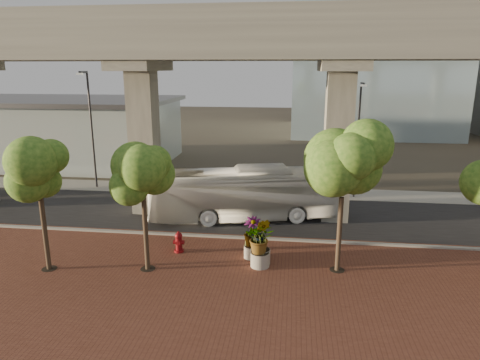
# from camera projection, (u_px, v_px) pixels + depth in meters

# --- Properties ---
(ground) EXTENTS (160.00, 160.00, 0.00)m
(ground) POSITION_uv_depth(u_px,v_px,m) (234.00, 226.00, 25.60)
(ground) COLOR #373028
(ground) RESTS_ON ground
(brick_plaza) EXTENTS (70.00, 13.00, 0.06)m
(brick_plaza) POSITION_uv_depth(u_px,v_px,m) (208.00, 293.00, 17.91)
(brick_plaza) COLOR brown
(brick_plaza) RESTS_ON ground
(asphalt_road) EXTENTS (90.00, 8.00, 0.04)m
(asphalt_road) POSITION_uv_depth(u_px,v_px,m) (239.00, 215.00, 27.51)
(asphalt_road) COLOR black
(asphalt_road) RESTS_ON ground
(curb_strip) EXTENTS (70.00, 0.25, 0.16)m
(curb_strip) POSITION_uv_depth(u_px,v_px,m) (229.00, 237.00, 23.66)
(curb_strip) COLOR #9C9A91
(curb_strip) RESTS_ON ground
(far_sidewalk) EXTENTS (90.00, 3.00, 0.06)m
(far_sidewalk) POSITION_uv_depth(u_px,v_px,m) (248.00, 191.00, 32.79)
(far_sidewalk) COLOR #9C9A91
(far_sidewalk) RESTS_ON ground
(transit_viaduct) EXTENTS (72.00, 5.60, 12.40)m
(transit_viaduct) POSITION_uv_depth(u_px,v_px,m) (238.00, 100.00, 25.67)
(transit_viaduct) COLOR #99988B
(transit_viaduct) RESTS_ON ground
(station_pavilion) EXTENTS (23.00, 13.00, 6.30)m
(station_pavilion) POSITION_uv_depth(u_px,v_px,m) (58.00, 130.00, 42.56)
(station_pavilion) COLOR silver
(station_pavilion) RESTS_ON ground
(transit_bus) EXTENTS (11.98, 5.25, 3.25)m
(transit_bus) POSITION_uv_depth(u_px,v_px,m) (244.00, 194.00, 26.40)
(transit_bus) COLOR white
(transit_bus) RESTS_ON ground
(fire_hydrant) EXTENTS (0.55, 0.50, 1.10)m
(fire_hydrant) POSITION_uv_depth(u_px,v_px,m) (179.00, 242.00, 21.74)
(fire_hydrant) COLOR maroon
(fire_hydrant) RESTS_ON ground
(planter_front) EXTENTS (1.99, 1.99, 2.19)m
(planter_front) POSITION_uv_depth(u_px,v_px,m) (260.00, 240.00, 19.94)
(planter_front) COLOR #A7A497
(planter_front) RESTS_ON ground
(planter_right) EXTENTS (1.96, 1.96, 2.09)m
(planter_right) POSITION_uv_depth(u_px,v_px,m) (252.00, 234.00, 20.89)
(planter_right) COLOR gray
(planter_right) RESTS_ON ground
(planter_left) EXTENTS (2.10, 2.10, 2.30)m
(planter_left) POSITION_uv_depth(u_px,v_px,m) (261.00, 236.00, 20.21)
(planter_left) COLOR #A59D95
(planter_left) RESTS_ON ground
(street_tree_far_west) EXTENTS (3.38, 3.38, 6.15)m
(street_tree_far_west) POSITION_uv_depth(u_px,v_px,m) (38.00, 174.00, 18.85)
(street_tree_far_west) COLOR #4F3D2D
(street_tree_far_west) RESTS_ON ground
(street_tree_near_west) EXTENTS (3.49, 3.49, 6.10)m
(street_tree_near_west) POSITION_uv_depth(u_px,v_px,m) (142.00, 176.00, 18.87)
(street_tree_near_west) COLOR #4F3D2D
(street_tree_near_west) RESTS_ON ground
(street_tree_near_east) EXTENTS (4.41, 4.41, 6.84)m
(street_tree_near_east) POSITION_uv_depth(u_px,v_px,m) (343.00, 169.00, 18.67)
(street_tree_near_east) COLOR #4F3D2D
(street_tree_near_east) RESTS_ON ground
(streetlamp_west) EXTENTS (0.44, 1.29, 8.91)m
(streetlamp_west) POSITION_uv_depth(u_px,v_px,m) (90.00, 122.00, 32.47)
(streetlamp_west) COLOR #29282D
(streetlamp_west) RESTS_ON ground
(streetlamp_east) EXTENTS (0.41, 1.19, 8.19)m
(streetlamp_east) POSITION_uv_depth(u_px,v_px,m) (358.00, 133.00, 29.93)
(streetlamp_east) COLOR #313136
(streetlamp_east) RESTS_ON ground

